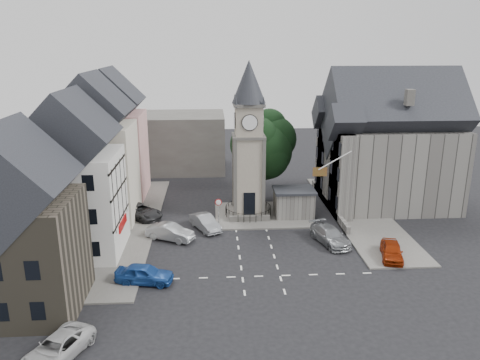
{
  "coord_description": "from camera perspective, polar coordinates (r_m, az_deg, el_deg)",
  "views": [
    {
      "loc": [
        -3.7,
        -38.83,
        17.95
      ],
      "look_at": [
        -1.06,
        5.0,
        4.91
      ],
      "focal_mm": 35.0,
      "sensor_mm": 36.0,
      "label": 1
    }
  ],
  "objects": [
    {
      "name": "car_west_grey",
      "position": [
        50.49,
        -12.15,
        -3.76
      ],
      "size": [
        5.78,
        5.46,
        1.52
      ],
      "primitive_type": "imported",
      "rotation": [
        0.0,
        0.0,
        0.86
      ],
      "color": "#28282A",
      "rests_on": "ground"
    },
    {
      "name": "backdrop_west",
      "position": [
        68.77,
        -10.34,
        4.56
      ],
      "size": [
        20.0,
        10.0,
        8.0
      ],
      "primitive_type": "cube",
      "color": "#4C4944",
      "rests_on": "ground"
    },
    {
      "name": "ground",
      "position": [
        42.93,
        1.83,
        -8.18
      ],
      "size": [
        120.0,
        120.0,
        0.0
      ],
      "primitive_type": "plane",
      "color": "black",
      "rests_on": "ground"
    },
    {
      "name": "car_east_red",
      "position": [
        42.56,
        18.0,
        -8.2
      ],
      "size": [
        2.75,
        4.56,
        1.45
      ],
      "primitive_type": "imported",
      "rotation": [
        0.0,
        0.0,
        -0.26
      ],
      "color": "maroon",
      "rests_on": "ground"
    },
    {
      "name": "road_markings",
      "position": [
        38.03,
        2.59,
        -11.63
      ],
      "size": [
        20.0,
        8.0,
        0.01
      ],
      "primitive_type": "cube",
      "color": "silver",
      "rests_on": "ground"
    },
    {
      "name": "east_boundary_wall",
      "position": [
        53.45,
        10.73,
        -2.88
      ],
      "size": [
        0.4,
        16.0,
        0.9
      ],
      "primitive_type": "cube",
      "color": "#5C5955",
      "rests_on": "ground"
    },
    {
      "name": "building_sw_stone",
      "position": [
        35.0,
        -25.67,
        -6.29
      ],
      "size": [
        8.6,
        7.6,
        10.4
      ],
      "color": "#474135",
      "rests_on": "ground"
    },
    {
      "name": "warning_sign_post",
      "position": [
        47.04,
        -2.64,
        -3.27
      ],
      "size": [
        0.7,
        0.19,
        2.85
      ],
      "color": "black",
      "rests_on": "ground"
    },
    {
      "name": "terrace_tudor",
      "position": [
        42.25,
        -19.52,
        -0.61
      ],
      "size": [
        8.1,
        7.6,
        12.0
      ],
      "color": "silver",
      "rests_on": "ground"
    },
    {
      "name": "terrace_cream",
      "position": [
        49.61,
        -17.13,
        2.55
      ],
      "size": [
        8.1,
        7.6,
        12.8
      ],
      "color": "beige",
      "rests_on": "ground"
    },
    {
      "name": "pavement_east",
      "position": [
        52.52,
        14.2,
        -3.89
      ],
      "size": [
        6.0,
        26.0,
        0.14
      ],
      "primitive_type": "cube",
      "color": "#595651",
      "rests_on": "ground"
    },
    {
      "name": "flagpole",
      "position": [
        45.73,
        11.49,
        2.35
      ],
      "size": [
        3.68,
        0.1,
        2.74
      ],
      "color": "white",
      "rests_on": "ground"
    },
    {
      "name": "town_tree",
      "position": [
        53.28,
        2.77,
        4.63
      ],
      "size": [
        7.2,
        7.2,
        10.8
      ],
      "color": "black",
      "rests_on": "ground"
    },
    {
      "name": "pavement_west",
      "position": [
        49.06,
        -13.6,
        -5.33
      ],
      "size": [
        6.0,
        30.0,
        0.14
      ],
      "primitive_type": "cube",
      "color": "#595651",
      "rests_on": "ground"
    },
    {
      "name": "pedestrian",
      "position": [
        50.79,
        13.8,
        -3.68
      ],
      "size": [
        0.7,
        0.68,
        1.63
      ],
      "primitive_type": "imported",
      "rotation": [
        0.0,
        0.0,
        3.84
      ],
      "color": "beige",
      "rests_on": "ground"
    },
    {
      "name": "terrace_pink",
      "position": [
        57.22,
        -15.33,
        4.49
      ],
      "size": [
        8.1,
        7.6,
        12.8
      ],
      "color": "#D0988F",
      "rests_on": "ground"
    },
    {
      "name": "stone_shelter",
      "position": [
        49.87,
        6.56,
        -2.77
      ],
      "size": [
        4.3,
        3.3,
        3.08
      ],
      "color": "#5C5955",
      "rests_on": "ground"
    },
    {
      "name": "car_island_silver",
      "position": [
        46.63,
        -4.28,
        -5.18
      ],
      "size": [
        3.4,
        4.64,
        1.46
      ],
      "primitive_type": "imported",
      "rotation": [
        0.0,
        0.0,
        0.48
      ],
      "color": "#979A9F",
      "rests_on": "ground"
    },
    {
      "name": "van_sw_white",
      "position": [
        31.02,
        -21.41,
        -18.58
      ],
      "size": [
        4.05,
        5.4,
        1.36
      ],
      "primitive_type": "imported",
      "rotation": [
        0.0,
        0.0,
        -0.42
      ],
      "color": "beige",
      "rests_on": "ground"
    },
    {
      "name": "car_west_blue",
      "position": [
        37.45,
        -11.58,
        -11.15
      ],
      "size": [
        4.71,
        2.54,
        1.52
      ],
      "primitive_type": "imported",
      "rotation": [
        0.0,
        0.0,
        1.4
      ],
      "color": "#1B4697",
      "rests_on": "ground"
    },
    {
      "name": "clock_tower",
      "position": [
        47.98,
        1.05,
        4.71
      ],
      "size": [
        4.86,
        4.86,
        16.25
      ],
      "color": "#4C4944",
      "rests_on": "ground"
    },
    {
      "name": "east_building",
      "position": [
        54.69,
        17.32,
        3.44
      ],
      "size": [
        14.4,
        11.4,
        12.6
      ],
      "color": "#5C5955",
      "rests_on": "ground"
    },
    {
      "name": "car_island_east",
      "position": [
        44.24,
        10.91,
        -6.66
      ],
      "size": [
        3.49,
        5.53,
        1.49
      ],
      "primitive_type": "imported",
      "rotation": [
        0.0,
        0.0,
        0.29
      ],
      "color": "gray",
      "rests_on": "ground"
    },
    {
      "name": "car_west_silver",
      "position": [
        44.65,
        -8.51,
        -6.3
      ],
      "size": [
        4.83,
        3.44,
        1.51
      ],
      "primitive_type": "imported",
      "rotation": [
        0.0,
        0.0,
        1.12
      ],
      "color": "#93979A",
      "rests_on": "ground"
    },
    {
      "name": "central_island",
      "position": [
        50.39,
        2.7,
        -4.25
      ],
      "size": [
        10.0,
        8.0,
        0.16
      ],
      "primitive_type": "cube",
      "color": "#595651",
      "rests_on": "ground"
    }
  ]
}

